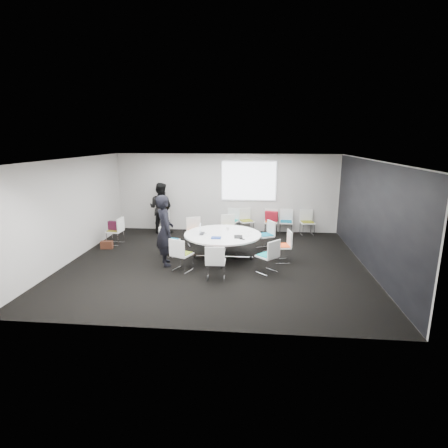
# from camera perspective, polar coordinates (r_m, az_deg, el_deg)

# --- Properties ---
(room_shell) EXTENTS (8.08, 7.08, 2.88)m
(room_shell) POSITION_cam_1_polar(r_m,az_deg,el_deg) (9.25, -0.88, 1.84)
(room_shell) COLOR black
(room_shell) RESTS_ON ground
(conference_table) EXTENTS (2.15, 2.15, 0.73)m
(conference_table) POSITION_cam_1_polar(r_m,az_deg,el_deg) (9.80, -0.21, -2.72)
(conference_table) COLOR silver
(conference_table) RESTS_ON ground
(projection_screen) EXTENTS (1.90, 0.03, 1.35)m
(projection_screen) POSITION_cam_1_polar(r_m,az_deg,el_deg) (12.55, 4.07, 7.02)
(projection_screen) COLOR white
(projection_screen) RESTS_ON room_shell
(chair_ring_a) EXTENTS (0.52, 0.53, 0.88)m
(chair_ring_a) POSITION_cam_1_polar(r_m,az_deg,el_deg) (9.77, 9.46, -4.55)
(chair_ring_a) COLOR silver
(chair_ring_a) RESTS_ON ground
(chair_ring_b) EXTENTS (0.61, 0.62, 0.88)m
(chair_ring_b) POSITION_cam_1_polar(r_m,az_deg,el_deg) (10.77, 6.76, -2.73)
(chair_ring_b) COLOR silver
(chair_ring_b) RESTS_ON ground
(chair_ring_c) EXTENTS (0.57, 0.56, 0.88)m
(chair_ring_c) POSITION_cam_1_polar(r_m,az_deg,el_deg) (11.50, 0.81, -1.56)
(chair_ring_c) COLOR silver
(chair_ring_c) RESTS_ON ground
(chair_ring_d) EXTENTS (0.60, 0.59, 0.88)m
(chair_ring_d) POSITION_cam_1_polar(r_m,az_deg,el_deg) (11.16, -4.76, -2.09)
(chair_ring_d) COLOR silver
(chair_ring_d) RESTS_ON ground
(chair_ring_e) EXTENTS (0.54, 0.55, 0.88)m
(chair_ring_e) POSITION_cam_1_polar(r_m,az_deg,el_deg) (10.26, -8.85, -3.63)
(chair_ring_e) COLOR silver
(chair_ring_e) RESTS_ON ground
(chair_ring_f) EXTENTS (0.60, 0.59, 0.88)m
(chair_ring_f) POSITION_cam_1_polar(r_m,az_deg,el_deg) (9.05, -6.91, -5.95)
(chair_ring_f) COLOR silver
(chair_ring_f) RESTS_ON ground
(chair_ring_g) EXTENTS (0.48, 0.47, 0.88)m
(chair_ring_g) POSITION_cam_1_polar(r_m,az_deg,el_deg) (8.45, -1.39, -7.31)
(chair_ring_g) COLOR silver
(chair_ring_g) RESTS_ON ground
(chair_ring_h) EXTENTS (0.64, 0.64, 0.88)m
(chair_ring_h) POSITION_cam_1_polar(r_m,az_deg,el_deg) (8.93, 7.11, -6.23)
(chair_ring_h) COLOR silver
(chair_ring_h) RESTS_ON ground
(chair_back_a) EXTENTS (0.58, 0.57, 0.88)m
(chair_back_a) POSITION_cam_1_polar(r_m,az_deg,el_deg) (12.53, 1.28, -0.28)
(chair_back_a) COLOR silver
(chair_back_a) RESTS_ON ground
(chair_back_b) EXTENTS (0.60, 0.59, 0.88)m
(chair_back_b) POSITION_cam_1_polar(r_m,az_deg,el_deg) (12.54, 3.63, -0.29)
(chair_back_b) COLOR silver
(chair_back_b) RESTS_ON ground
(chair_back_c) EXTENTS (0.49, 0.48, 0.88)m
(chair_back_c) POSITION_cam_1_polar(r_m,az_deg,el_deg) (12.53, 7.65, -0.40)
(chair_back_c) COLOR silver
(chair_back_c) RESTS_ON ground
(chair_back_d) EXTENTS (0.50, 0.49, 0.88)m
(chair_back_d) POSITION_cam_1_polar(r_m,az_deg,el_deg) (12.58, 10.06, -0.43)
(chair_back_d) COLOR silver
(chair_back_d) RESTS_ON ground
(chair_back_e) EXTENTS (0.52, 0.51, 0.88)m
(chair_back_e) POSITION_cam_1_polar(r_m,az_deg,el_deg) (12.67, 13.40, -0.50)
(chair_back_e) COLOR silver
(chair_back_e) RESTS_ON ground
(chair_spare_left) EXTENTS (0.49, 0.50, 0.88)m
(chair_spare_left) POSITION_cam_1_polar(r_m,az_deg,el_deg) (11.73, -17.25, -1.89)
(chair_spare_left) COLOR silver
(chair_spare_left) RESTS_ON ground
(chair_person_back) EXTENTS (0.47, 0.46, 0.88)m
(chair_person_back) POSITION_cam_1_polar(r_m,az_deg,el_deg) (12.96, -9.97, -0.01)
(chair_person_back) COLOR silver
(chair_person_back) RESTS_ON ground
(person_main) EXTENTS (0.70, 0.82, 1.90)m
(person_main) POSITION_cam_1_polar(r_m,az_deg,el_deg) (9.37, -9.62, -1.05)
(person_main) COLOR black
(person_main) RESTS_ON ground
(person_back) EXTENTS (1.01, 0.86, 1.81)m
(person_back) POSITION_cam_1_polar(r_m,az_deg,el_deg) (12.67, -10.28, 2.59)
(person_back) COLOR black
(person_back) RESTS_ON ground
(laptop) EXTENTS (0.19, 0.30, 0.02)m
(laptop) POSITION_cam_1_polar(r_m,az_deg,el_deg) (9.74, -3.36, -1.57)
(laptop) COLOR #333338
(laptop) RESTS_ON conference_table
(laptop_lid) EXTENTS (0.05, 0.30, 0.22)m
(laptop_lid) POSITION_cam_1_polar(r_m,az_deg,el_deg) (9.85, -3.92, -0.69)
(laptop_lid) COLOR silver
(laptop_lid) RESTS_ON conference_table
(notebook_black) EXTENTS (0.25, 0.32, 0.02)m
(notebook_black) POSITION_cam_1_polar(r_m,az_deg,el_deg) (9.43, 2.35, -2.08)
(notebook_black) COLOR black
(notebook_black) RESTS_ON conference_table
(tablet_folio) EXTENTS (0.26, 0.20, 0.03)m
(tablet_folio) POSITION_cam_1_polar(r_m,az_deg,el_deg) (9.31, -1.30, -2.25)
(tablet_folio) COLOR navy
(tablet_folio) RESTS_ON conference_table
(papers_right) EXTENTS (0.36, 0.36, 0.00)m
(papers_right) POSITION_cam_1_polar(r_m,az_deg,el_deg) (9.98, 3.68, -1.25)
(papers_right) COLOR silver
(papers_right) RESTS_ON conference_table
(papers_front) EXTENTS (0.36, 0.32, 0.00)m
(papers_front) POSITION_cam_1_polar(r_m,az_deg,el_deg) (9.66, 3.43, -1.76)
(papers_front) COLOR silver
(papers_front) RESTS_ON conference_table
(cup) EXTENTS (0.08, 0.08, 0.09)m
(cup) POSITION_cam_1_polar(r_m,az_deg,el_deg) (10.14, 0.60, -0.74)
(cup) COLOR white
(cup) RESTS_ON conference_table
(phone) EXTENTS (0.15, 0.10, 0.01)m
(phone) POSITION_cam_1_polar(r_m,az_deg,el_deg) (9.23, 3.00, -2.48)
(phone) COLOR black
(phone) RESTS_ON conference_table
(maroon_bag) EXTENTS (0.42, 0.20, 0.28)m
(maroon_bag) POSITION_cam_1_polar(r_m,az_deg,el_deg) (11.65, -17.44, -0.25)
(maroon_bag) COLOR #451228
(maroon_bag) RESTS_ON chair_spare_left
(brown_bag) EXTENTS (0.37, 0.19, 0.24)m
(brown_bag) POSITION_cam_1_polar(r_m,az_deg,el_deg) (11.40, -18.59, -3.25)
(brown_bag) COLOR #432115
(brown_bag) RESTS_ON ground
(red_jacket) EXTENTS (0.47, 0.28, 0.36)m
(red_jacket) POSITION_cam_1_polar(r_m,az_deg,el_deg) (12.22, 7.75, 1.28)
(red_jacket) COLOR maroon
(red_jacket) RESTS_ON chair_back_c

